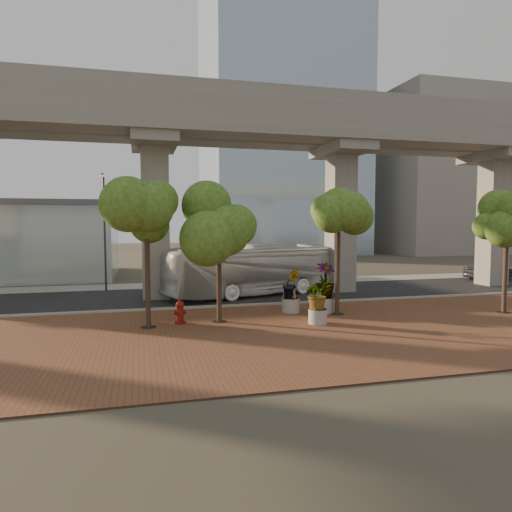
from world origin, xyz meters
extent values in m
plane|color=#3E3A2D|center=(0.00, 0.00, 0.00)|extent=(160.00, 160.00, 0.00)
cube|color=brown|center=(0.00, -8.00, 0.03)|extent=(70.00, 13.00, 0.06)
cube|color=black|center=(0.00, 2.00, 0.02)|extent=(90.00, 8.00, 0.04)
cube|color=#99978E|center=(0.00, -2.00, 0.08)|extent=(70.00, 0.25, 0.16)
cube|color=#99978E|center=(0.00, 7.50, 0.03)|extent=(90.00, 3.00, 0.06)
cube|color=gray|center=(0.00, 0.40, 10.50)|extent=(72.00, 2.40, 1.80)
cube|color=gray|center=(0.00, 3.60, 10.50)|extent=(72.00, 2.40, 1.80)
cube|color=gray|center=(0.00, -0.70, 11.90)|extent=(72.00, 0.12, 1.00)
cube|color=gray|center=(0.00, 4.70, 11.90)|extent=(72.00, 0.12, 1.00)
cube|color=gray|center=(38.00, 36.00, 12.00)|extent=(18.00, 16.00, 24.00)
imported|color=silver|center=(-0.08, 1.62, 1.59)|extent=(11.65, 6.08, 3.17)
imported|color=black|center=(20.18, 4.62, 0.69)|extent=(4.33, 1.98, 1.37)
cylinder|color=maroon|center=(-5.22, -5.50, 0.11)|extent=(0.49, 0.49, 0.11)
cylinder|color=maroon|center=(-5.22, -5.50, 0.51)|extent=(0.33, 0.33, 0.79)
sphere|color=maroon|center=(-5.22, -5.50, 0.90)|extent=(0.38, 0.38, 0.38)
cylinder|color=maroon|center=(-5.22, -5.50, 1.08)|extent=(0.11, 0.11, 0.14)
cylinder|color=maroon|center=(-5.22, -5.50, 0.58)|extent=(0.54, 0.22, 0.22)
cylinder|color=#9F9C90|center=(0.77, -7.06, 0.38)|extent=(0.84, 0.84, 0.65)
imported|color=#2A5516|center=(0.77, -7.06, 1.41)|extent=(1.86, 1.86, 1.39)
cylinder|color=gray|center=(2.07, -4.73, 0.43)|extent=(0.96, 0.96, 0.74)
imported|color=#2A5516|center=(2.07, -4.73, 1.68)|extent=(2.34, 2.34, 1.75)
cylinder|color=gray|center=(0.44, -4.27, 0.41)|extent=(0.91, 0.91, 0.70)
imported|color=#2A5516|center=(0.44, -4.27, 1.52)|extent=(2.01, 2.01, 1.51)
cylinder|color=#443227|center=(-6.61, -5.93, 2.04)|extent=(0.22, 0.22, 3.97)
cylinder|color=black|center=(-6.61, -5.93, 0.07)|extent=(0.70, 0.70, 0.01)
cylinder|color=#443227|center=(-3.44, -5.57, 1.70)|extent=(0.22, 0.22, 3.28)
cylinder|color=black|center=(-3.44, -5.57, 0.07)|extent=(0.70, 0.70, 0.01)
cylinder|color=#443227|center=(2.50, -5.30, 2.09)|extent=(0.22, 0.22, 4.06)
cylinder|color=black|center=(2.50, -5.30, 0.07)|extent=(0.70, 0.70, 0.01)
cylinder|color=#443227|center=(10.81, -7.00, 1.95)|extent=(0.22, 0.22, 3.79)
cylinder|color=black|center=(10.81, -7.00, 0.07)|extent=(0.70, 0.70, 0.01)
cylinder|color=#302F35|center=(-9.15, 5.82, 3.85)|extent=(0.13, 0.13, 7.61)
cube|color=#302F35|center=(-9.15, 5.34, 7.65)|extent=(0.14, 0.95, 0.14)
cube|color=silver|center=(-9.15, 4.87, 7.56)|extent=(0.38, 0.19, 0.11)
cylinder|color=#2D2D32|center=(8.24, 7.29, 4.34)|extent=(0.15, 0.15, 8.60)
cube|color=#2D2D32|center=(8.24, 6.75, 8.64)|extent=(0.16, 1.07, 0.16)
cube|color=silver|center=(8.24, 6.22, 8.53)|extent=(0.43, 0.21, 0.13)
camera|label=1|loc=(-6.89, -25.90, 4.57)|focal=32.00mm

